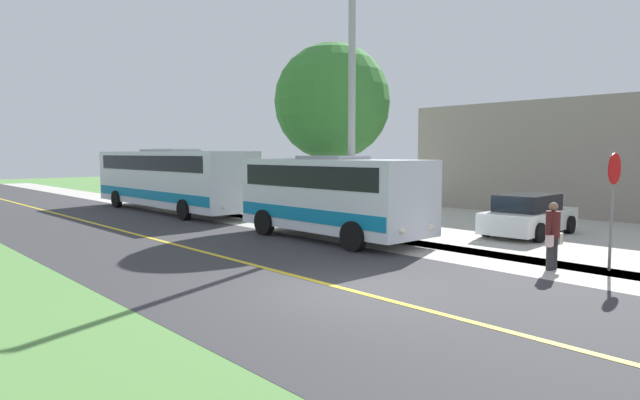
{
  "coord_description": "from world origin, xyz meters",
  "views": [
    {
      "loc": [
        7.99,
        7.76,
        2.87
      ],
      "look_at": [
        -3.5,
        -4.9,
        1.4
      ],
      "focal_mm": 30.53,
      "sensor_mm": 36.0,
      "label": 1
    }
  ],
  "objects": [
    {
      "name": "road_surface",
      "position": [
        0.0,
        0.0,
        0.0
      ],
      "size": [
        8.0,
        100.0,
        0.01
      ],
      "primitive_type": "cube",
      "color": "#333335",
      "rests_on": "ground"
    },
    {
      "name": "sidewalk",
      "position": [
        -5.2,
        0.0,
        0.0
      ],
      "size": [
        2.4,
        100.0,
        0.01
      ],
      "primitive_type": "cube",
      "color": "#B2ADA3",
      "rests_on": "ground"
    },
    {
      "name": "ground_plane",
      "position": [
        0.0,
        0.0,
        0.0
      ],
      "size": [
        120.0,
        120.0,
        0.0
      ],
      "primitive_type": "plane",
      "color": "#548442"
    },
    {
      "name": "shuttle_bus_front",
      "position": [
        -4.53,
        -5.41,
        1.54
      ],
      "size": [
        2.71,
        7.15,
        2.79
      ],
      "color": "silver",
      "rests_on": "ground"
    },
    {
      "name": "stop_sign",
      "position": [
        -6.1,
        2.82,
        1.96
      ],
      "size": [
        0.76,
        0.07,
        2.88
      ],
      "color": "slate",
      "rests_on": "ground"
    },
    {
      "name": "tree_curbside",
      "position": [
        -7.4,
        -8.46,
        4.94
      ],
      "size": [
        4.72,
        4.72,
        7.32
      ],
      "color": "brown",
      "rests_on": "ground"
    },
    {
      "name": "pedestrian_with_bags",
      "position": [
        -5.15,
        1.81,
        0.9
      ],
      "size": [
        0.72,
        0.34,
        1.68
      ],
      "color": "#262628",
      "rests_on": "ground"
    },
    {
      "name": "road_centre_line",
      "position": [
        0.0,
        0.0,
        0.01
      ],
      "size": [
        0.16,
        100.0,
        0.0
      ],
      "primitive_type": "cube",
      "color": "gold",
      "rests_on": "ground"
    },
    {
      "name": "parked_car_near",
      "position": [
        -10.17,
        -1.33,
        0.69
      ],
      "size": [
        4.51,
        2.24,
        1.45
      ],
      "color": "white",
      "rests_on": "ground"
    },
    {
      "name": "transit_bus_rear",
      "position": [
        -4.55,
        -17.06,
        1.69
      ],
      "size": [
        2.74,
        11.94,
        3.08
      ],
      "color": "silver",
      "rests_on": "ground"
    },
    {
      "name": "street_light_pole",
      "position": [
        -4.89,
        -4.99,
        4.79
      ],
      "size": [
        1.97,
        0.24,
        8.74
      ],
      "color": "#9E9EA3",
      "rests_on": "ground"
    }
  ]
}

